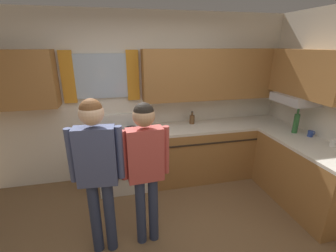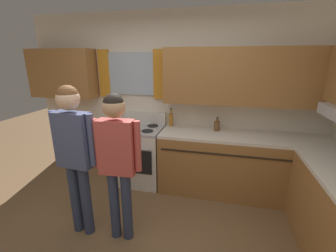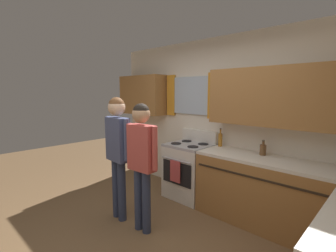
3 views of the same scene
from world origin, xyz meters
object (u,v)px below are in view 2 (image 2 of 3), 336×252
at_px(bottle_squat_brown, 217,126).
at_px(adult_left, 74,146).
at_px(bottle_oil_amber, 171,119).
at_px(stove_oven, 140,154).
at_px(adult_in_plaid, 117,153).

height_order(bottle_squat_brown, adult_left, adult_left).
bearing_deg(bottle_oil_amber, stove_oven, -156.13).
bearing_deg(bottle_squat_brown, stove_oven, -173.59).
xyz_separation_m(stove_oven, bottle_squat_brown, (1.16, 0.13, 0.51)).
bearing_deg(bottle_oil_amber, adult_left, -116.36).
distance_m(bottle_oil_amber, adult_in_plaid, 1.42).
bearing_deg(adult_in_plaid, adult_left, -177.52).
relative_size(stove_oven, adult_left, 0.66).
height_order(adult_left, adult_in_plaid, adult_left).
xyz_separation_m(bottle_oil_amber, adult_in_plaid, (-0.24, -1.40, 0.01)).
bearing_deg(bottle_oil_amber, bottle_squat_brown, -5.61).
distance_m(bottle_squat_brown, adult_left, 1.96).
distance_m(stove_oven, bottle_oil_amber, 0.73).
height_order(stove_oven, bottle_oil_amber, bottle_oil_amber).
bearing_deg(adult_in_plaid, bottle_oil_amber, 80.48).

